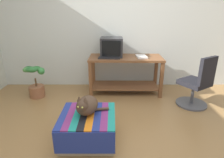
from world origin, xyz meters
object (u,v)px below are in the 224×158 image
at_px(desk, 126,69).
at_px(potted_plant, 36,82).
at_px(keyboard, 110,58).
at_px(ottoman_with_blanket, 89,127).
at_px(cat, 87,105).
at_px(tv_monitor, 112,47).
at_px(book, 142,57).
at_px(office_chair, 198,85).

distance_m(desk, potted_plant, 1.72).
distance_m(keyboard, potted_plant, 1.46).
relative_size(ottoman_with_blanket, potted_plant, 1.08).
relative_size(desk, cat, 3.22).
height_order(desk, tv_monitor, tv_monitor).
height_order(desk, book, book).
bearing_deg(tv_monitor, cat, -100.08).
xyz_separation_m(desk, keyboard, (-0.31, -0.13, 0.25)).
relative_size(potted_plant, office_chair, 0.70).
bearing_deg(keyboard, desk, 25.20).
distance_m(ottoman_with_blanket, potted_plant, 1.72).
distance_m(tv_monitor, cat, 1.63).
bearing_deg(potted_plant, ottoman_with_blanket, -48.52).
bearing_deg(potted_plant, office_chair, -7.37).
bearing_deg(tv_monitor, potted_plant, -167.88).
xyz_separation_m(ottoman_with_blanket, office_chair, (1.73, 0.91, 0.21)).
bearing_deg(tv_monitor, keyboard, -102.28).
bearing_deg(potted_plant, desk, 7.59).
xyz_separation_m(keyboard, cat, (-0.25, -1.36, -0.26)).
xyz_separation_m(tv_monitor, potted_plant, (-1.43, -0.28, -0.61)).
relative_size(tv_monitor, ottoman_with_blanket, 0.62).
distance_m(desk, keyboard, 0.42).
relative_size(keyboard, potted_plant, 0.64).
bearing_deg(keyboard, tv_monitor, 79.98).
distance_m(tv_monitor, office_chair, 1.66).
bearing_deg(desk, tv_monitor, 168.66).
xyz_separation_m(tv_monitor, ottoman_with_blanket, (-0.29, -1.57, -0.72)).
distance_m(keyboard, ottoman_with_blanket, 1.51).
height_order(keyboard, potted_plant, keyboard).
relative_size(ottoman_with_blanket, office_chair, 0.76).
distance_m(book, potted_plant, 2.05).
bearing_deg(tv_monitor, desk, -11.34).
height_order(book, office_chair, office_chair).
bearing_deg(office_chair, keyboard, -49.95).
distance_m(ottoman_with_blanket, cat, 0.30).
relative_size(keyboard, book, 1.53).
height_order(keyboard, book, book).
xyz_separation_m(desk, tv_monitor, (-0.27, 0.06, 0.41)).
bearing_deg(tv_monitor, book, -9.83).
relative_size(desk, office_chair, 1.57).
height_order(desk, keyboard, keyboard).
relative_size(desk, ottoman_with_blanket, 2.07).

